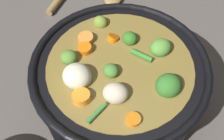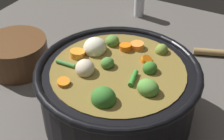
# 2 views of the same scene
# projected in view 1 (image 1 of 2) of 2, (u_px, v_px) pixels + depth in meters

# --- Properties ---
(ground_plane) EXTENTS (1.10, 1.10, 0.00)m
(ground_plane) POSITION_uv_depth(u_px,v_px,m) (119.00, 102.00, 0.55)
(ground_plane) COLOR #514C47
(cooking_pot) EXTENTS (0.30, 0.30, 0.15)m
(cooking_pot) POSITION_uv_depth(u_px,v_px,m) (119.00, 83.00, 0.50)
(cooking_pot) COLOR black
(cooking_pot) RESTS_ON ground_plane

